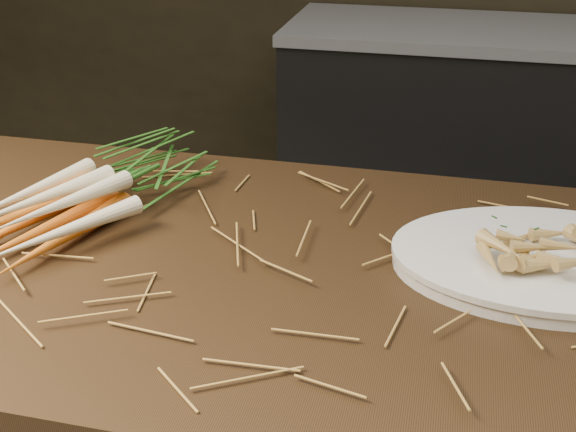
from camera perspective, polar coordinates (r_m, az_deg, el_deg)
name	(u,v)px	position (r m, az deg, el deg)	size (l,w,h in m)	color
back_counter	(526,141)	(2.89, 18.32, 5.63)	(1.82, 0.62, 0.84)	black
straw_bedding	(425,274)	(0.96, 10.79, -4.52)	(1.40, 0.60, 0.02)	olive
root_veg_bunch	(114,181)	(1.15, -13.55, 2.71)	(0.29, 0.49, 0.09)	orange
serving_platter	(550,264)	(1.02, 20.01, -3.58)	(0.42, 0.28, 0.02)	white
roasted_veg_heap	(555,241)	(1.01, 20.31, -1.90)	(0.20, 0.15, 0.05)	olive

